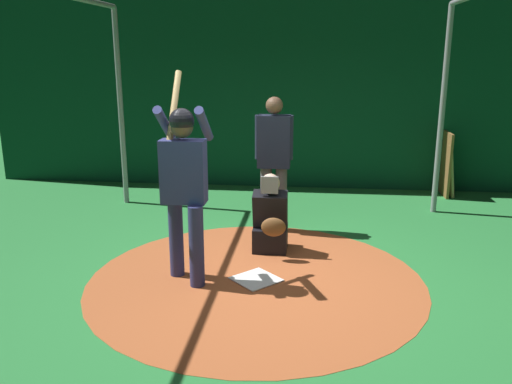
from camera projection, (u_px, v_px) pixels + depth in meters
ground_plane at (256, 280)px, 5.42m from camera, size 26.35×26.35×0.00m
dirt_circle at (256, 280)px, 5.42m from camera, size 3.48×3.48×0.01m
home_plate at (256, 279)px, 5.42m from camera, size 0.59×0.59×0.01m
batter at (184, 178)px, 5.16m from camera, size 0.68×0.49×2.12m
catcher at (271, 221)px, 6.14m from camera, size 0.58×0.40×0.95m
umpire at (274, 157)px, 6.73m from camera, size 0.22×0.49×1.76m
back_wall at (282, 83)px, 8.89m from camera, size 0.22×10.35×3.58m
cage_frame at (256, 76)px, 4.89m from camera, size 5.51×4.81×2.97m
bat_rack at (445, 164)px, 8.70m from camera, size 0.82×0.18×1.05m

